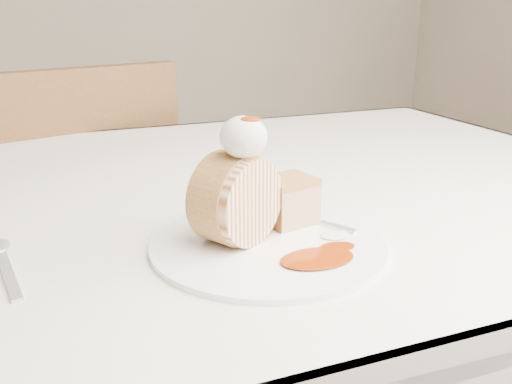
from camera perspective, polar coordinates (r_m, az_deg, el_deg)
name	(u,v)px	position (r m, az deg, el deg)	size (l,w,h in m)	color
table	(191,247)	(0.85, -6.55, -5.51)	(1.40, 0.90, 0.75)	white
chair_far	(79,226)	(1.41, -17.25, -3.31)	(0.51, 0.51, 0.88)	brown
plate	(268,245)	(0.62, 1.21, -5.27)	(0.25, 0.25, 0.01)	white
roulade_slice	(236,199)	(0.60, -1.98, -0.75)	(0.09, 0.09, 0.05)	beige
cake_chunk	(288,203)	(0.66, 3.23, -1.14)	(0.06, 0.05, 0.05)	#BB8646
whipped_cream	(243,137)	(0.58, -1.26, 5.52)	(0.05, 0.05, 0.04)	white
caramel_drizzle	(249,114)	(0.57, -0.69, 7.84)	(0.02, 0.02, 0.01)	maroon
caramel_pool	(317,258)	(0.58, 6.12, -6.60)	(0.08, 0.05, 0.00)	maroon
fork	(315,221)	(0.67, 5.97, -2.90)	(0.02, 0.15, 0.00)	silver
spoon	(9,275)	(0.60, -23.50, -7.63)	(0.02, 0.14, 0.00)	silver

